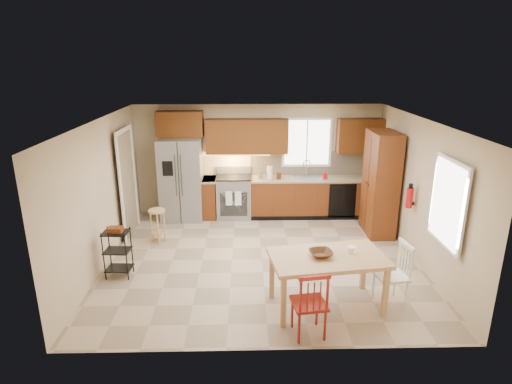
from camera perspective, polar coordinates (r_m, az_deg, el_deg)
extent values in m
plane|color=tan|center=(7.81, 0.78, -8.96)|extent=(5.50, 5.50, 0.00)
cube|color=silver|center=(7.06, 0.86, 9.51)|extent=(5.50, 5.00, 0.02)
cube|color=#CCB793|center=(9.75, 0.26, 4.32)|extent=(5.50, 0.02, 2.50)
cube|color=#CCB793|center=(5.02, 1.91, -8.99)|extent=(5.50, 0.02, 2.50)
cube|color=#CCB793|center=(7.74, -19.98, -0.34)|extent=(0.02, 5.00, 2.50)
cube|color=#CCB793|center=(7.93, 21.09, -0.04)|extent=(0.02, 5.00, 2.50)
cube|color=gray|center=(9.57, -9.90, 1.70)|extent=(0.92, 0.75, 1.82)
cube|color=gray|center=(9.66, -2.95, -0.70)|extent=(0.76, 0.63, 0.92)
cube|color=#642C12|center=(9.71, -6.20, -0.75)|extent=(0.30, 0.60, 0.90)
cube|color=#642C12|center=(9.80, 7.87, -0.64)|extent=(2.92, 0.60, 0.90)
cube|color=black|center=(9.64, 11.43, -1.15)|extent=(0.60, 0.02, 0.78)
cube|color=beige|center=(9.87, 7.79, 3.88)|extent=(2.92, 0.03, 0.55)
cube|color=#633610|center=(9.52, -10.11, 8.93)|extent=(1.00, 0.35, 0.55)
cube|color=#633610|center=(9.45, -1.23, 7.45)|extent=(1.80, 0.35, 0.75)
cube|color=#633610|center=(9.78, 13.70, 7.31)|extent=(1.00, 0.35, 0.75)
cube|color=white|center=(9.74, 6.80, 6.59)|extent=(1.12, 0.04, 1.12)
cube|color=gray|center=(9.65, 6.86, 1.66)|extent=(0.62, 0.46, 0.16)
cube|color=#FFBF66|center=(9.51, -3.03, 5.07)|extent=(1.60, 0.30, 0.01)
imported|color=red|center=(9.58, 9.22, 2.28)|extent=(0.09, 0.09, 0.19)
cylinder|color=white|center=(9.47, 1.84, 2.60)|extent=(0.12, 0.12, 0.28)
cylinder|color=gray|center=(9.47, 0.62, 2.30)|extent=(0.11, 0.11, 0.18)
cylinder|color=#4F2A15|center=(9.47, 3.05, 2.15)|extent=(0.10, 0.10, 0.14)
cube|color=#642C12|center=(8.96, 16.25, 1.06)|extent=(0.50, 0.95, 2.10)
cylinder|color=red|center=(8.06, 19.79, -0.74)|extent=(0.12, 0.12, 0.36)
cube|color=white|center=(6.85, 24.24, -1.38)|extent=(0.04, 1.02, 1.32)
cube|color=#8C7A59|center=(8.96, -16.84, 1.02)|extent=(0.04, 0.95, 2.10)
imported|color=#4F2A15|center=(6.18, 8.64, -8.51)|extent=(0.37, 0.37, 0.08)
cylinder|color=white|center=(6.34, 12.59, -7.70)|extent=(0.14, 0.14, 0.14)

